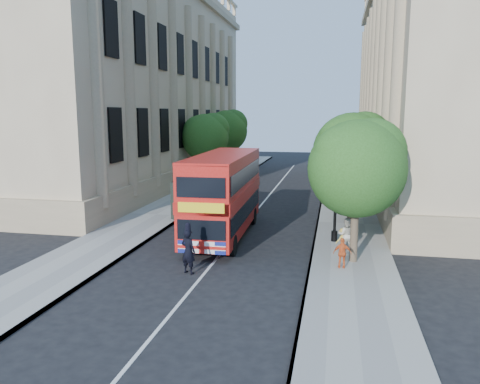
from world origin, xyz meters
The scene contains 17 objects.
ground centered at (0.00, 0.00, 0.00)m, with size 120.00×120.00×0.00m, color black.
pavement_right centered at (5.75, 10.00, 0.06)m, with size 3.50×80.00×0.12m, color gray.
pavement_left centered at (-5.75, 10.00, 0.06)m, with size 3.50×80.00×0.12m, color gray.
building_right centered at (13.80, 24.00, 9.00)m, with size 12.00×38.00×18.00m, color tan.
building_left centered at (-13.80, 24.00, 9.00)m, with size 12.00×38.00×18.00m, color tan.
tree_right_near centered at (5.84, 3.03, 4.25)m, with size 4.00×4.00×6.08m.
tree_right_mid centered at (5.84, 9.03, 4.45)m, with size 4.20×4.20×6.37m.
tree_right_far centered at (5.84, 15.03, 4.31)m, with size 4.00×4.00×6.15m.
tree_left_far centered at (-5.96, 22.03, 4.44)m, with size 4.00×4.00×6.30m.
tree_left_back centered at (-5.96, 30.03, 4.71)m, with size 4.20×4.20×6.65m.
lamp_post centered at (5.00, 6.00, 2.51)m, with size 0.32×0.32×5.16m.
double_decker_bus centered at (-0.56, 6.21, 2.29)m, with size 2.64×9.05×4.15m.
box_van centered at (-2.91, 10.49, 1.38)m, with size 2.47×5.10×2.82m.
police_constable centered at (-0.62, 0.45, 0.90)m, with size 0.65×0.43×1.79m, color black.
woman_pedestrian centered at (5.52, 4.40, 0.89)m, with size 0.74×0.58×1.53m, color beige.
child_a centered at (5.33, 1.97, 0.74)m, with size 0.73×0.30×1.24m, color #DC5A26.
child_b centered at (5.37, 4.49, 0.64)m, with size 0.67×0.38×1.03m, color #DFC04C.
Camera 1 is at (4.94, -16.50, 6.26)m, focal length 35.00 mm.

